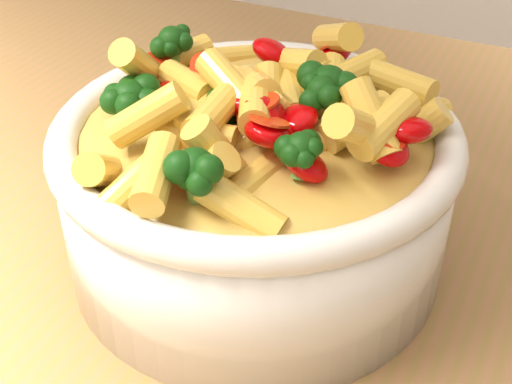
% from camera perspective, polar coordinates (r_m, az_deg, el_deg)
% --- Properties ---
extents(serving_bowl, '(0.24, 0.24, 0.10)m').
position_cam_1_polar(serving_bowl, '(0.43, 0.00, 0.14)').
color(serving_bowl, silver).
rests_on(serving_bowl, table).
extents(pasta_salad, '(0.19, 0.19, 0.04)m').
position_cam_1_polar(pasta_salad, '(0.40, 0.00, 7.66)').
color(pasta_salad, '#E8C249').
rests_on(pasta_salad, serving_bowl).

